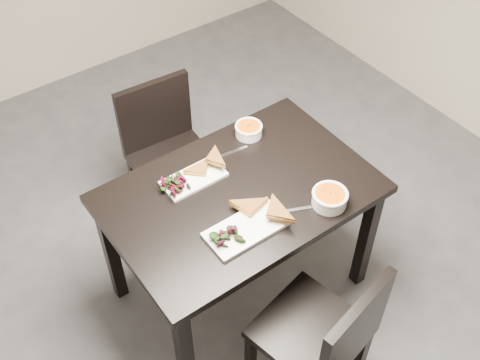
{
  "coord_description": "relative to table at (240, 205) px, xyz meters",
  "views": [
    {
      "loc": [
        -0.59,
        -1.27,
        2.7
      ],
      "look_at": [
        0.48,
        0.19,
        0.82
      ],
      "focal_mm": 44.25,
      "sensor_mm": 36.0,
      "label": 1
    }
  ],
  "objects": [
    {
      "name": "sandwich_far",
      "position": [
        -0.07,
        0.17,
        0.14
      ],
      "size": [
        0.18,
        0.18,
        0.05
      ],
      "primitive_type": null,
      "rotation": [
        0.0,
        0.0,
        0.81
      ],
      "color": "#AA6923",
      "rests_on": "plate_far"
    },
    {
      "name": "cutlery_near",
      "position": [
        0.11,
        -0.23,
        0.1
      ],
      "size": [
        0.17,
        0.09,
        0.0
      ],
      "primitive_type": "cube",
      "rotation": [
        0.0,
        0.0,
        -0.41
      ],
      "color": "silver",
      "rests_on": "table"
    },
    {
      "name": "salad_far",
      "position": [
        -0.23,
        0.18,
        0.13
      ],
      "size": [
        0.09,
        0.08,
        0.04
      ],
      "primitive_type": null,
      "color": "black",
      "rests_on": "plate_far"
    },
    {
      "name": "chair_near",
      "position": [
        -0.05,
        -0.67,
        -0.17
      ],
      "size": [
        0.5,
        0.5,
        0.85
      ],
      "rotation": [
        0.0,
        0.0,
        0.21
      ],
      "color": "black",
      "rests_on": "ground"
    },
    {
      "name": "ground",
      "position": [
        -0.48,
        -0.19,
        -0.65
      ],
      "size": [
        5.0,
        5.0,
        0.0
      ],
      "primitive_type": "plane",
      "color": "#47474C",
      "rests_on": "ground"
    },
    {
      "name": "salad_near",
      "position": [
        -0.21,
        -0.2,
        0.14
      ],
      "size": [
        0.11,
        0.1,
        0.05
      ],
      "primitive_type": null,
      "color": "black",
      "rests_on": "plate_near"
    },
    {
      "name": "room_shell",
      "position": [
        -0.48,
        -0.19,
        1.18
      ],
      "size": [
        5.02,
        5.02,
        2.81
      ],
      "color": "beige",
      "rests_on": "ground"
    },
    {
      "name": "plate_far",
      "position": [
        -0.13,
        0.18,
        0.11
      ],
      "size": [
        0.29,
        0.15,
        0.01
      ],
      "primitive_type": "cube",
      "color": "white",
      "rests_on": "table"
    },
    {
      "name": "soup_bowl_near",
      "position": [
        0.27,
        -0.29,
        0.14
      ],
      "size": [
        0.16,
        0.16,
        0.07
      ],
      "color": "white",
      "rests_on": "table"
    },
    {
      "name": "plate_near",
      "position": [
        -0.11,
        -0.2,
        0.11
      ],
      "size": [
        0.35,
        0.18,
        0.02
      ],
      "primitive_type": "cube",
      "color": "white",
      "rests_on": "table"
    },
    {
      "name": "soup_bowl_far",
      "position": [
        0.26,
        0.28,
        0.13
      ],
      "size": [
        0.14,
        0.14,
        0.06
      ],
      "color": "white",
      "rests_on": "table"
    },
    {
      "name": "cutlery_far",
      "position": [
        0.11,
        0.23,
        0.1
      ],
      "size": [
        0.18,
        0.04,
        0.0
      ],
      "primitive_type": "cube",
      "rotation": [
        0.0,
        0.0,
        -0.12
      ],
      "color": "silver",
      "rests_on": "table"
    },
    {
      "name": "table",
      "position": [
        0.0,
        0.0,
        0.0
      ],
      "size": [
        1.2,
        0.8,
        0.75
      ],
      "color": "black",
      "rests_on": "ground"
    },
    {
      "name": "chair_far",
      "position": [
        0.01,
        0.7,
        -0.17
      ],
      "size": [
        0.45,
        0.45,
        0.85
      ],
      "rotation": [
        0.0,
        0.0,
        -0.07
      ],
      "color": "black",
      "rests_on": "ground"
    },
    {
      "name": "sandwich_near",
      "position": [
        -0.05,
        -0.18,
        0.14
      ],
      "size": [
        0.2,
        0.17,
        0.06
      ],
      "primitive_type": null,
      "rotation": [
        0.0,
        0.0,
        0.25
      ],
      "color": "#AA6923",
      "rests_on": "plate_near"
    }
  ]
}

